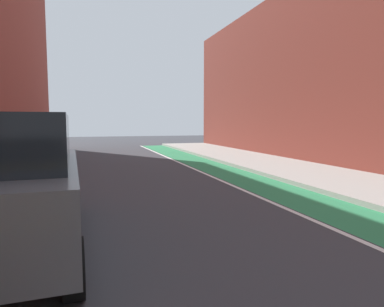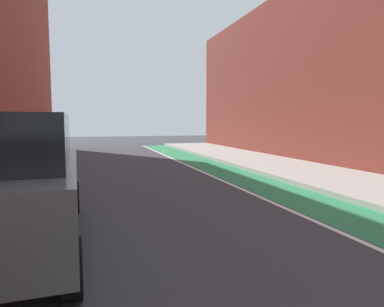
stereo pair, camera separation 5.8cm
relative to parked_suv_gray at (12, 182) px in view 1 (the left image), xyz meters
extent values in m
plane|color=#38383D|center=(2.90, 2.61, -1.02)|extent=(72.50, 72.50, 0.00)
cube|color=#2D8451|center=(6.04, 4.61, -1.02)|extent=(1.60, 32.96, 0.00)
cube|color=white|center=(5.14, 4.61, -1.02)|extent=(0.12, 32.96, 0.00)
cube|color=#A8A59E|center=(8.59, 4.61, -0.95)|extent=(3.49, 32.96, 0.14)
cube|color=brown|center=(11.53, 6.61, 3.12)|extent=(2.40, 28.96, 8.27)
cube|color=#595B60|center=(0.00, 0.07, -0.21)|extent=(1.94, 4.77, 0.95)
cube|color=black|center=(0.01, -0.17, 0.59)|extent=(1.66, 2.88, 0.75)
cylinder|color=black|center=(0.75, 1.90, -0.69)|extent=(0.24, 0.67, 0.66)
cylinder|color=black|center=(0.87, -1.71, -0.69)|extent=(0.24, 0.67, 0.66)
camera|label=1|loc=(1.02, -5.41, 0.86)|focal=32.06mm
camera|label=2|loc=(1.07, -5.43, 0.86)|focal=32.06mm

